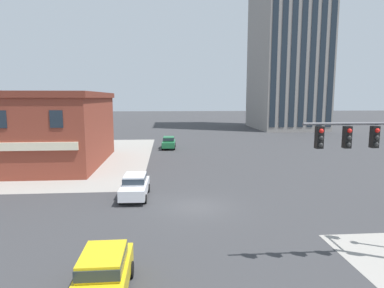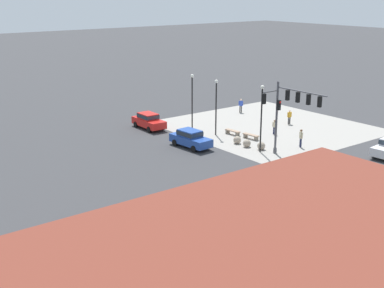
# 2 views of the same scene
# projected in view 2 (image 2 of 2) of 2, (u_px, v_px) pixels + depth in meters

# --- Properties ---
(ground_plane) EXTENTS (320.00, 320.00, 0.00)m
(ground_plane) POSITION_uv_depth(u_px,v_px,m) (286.00, 205.00, 36.38)
(ground_plane) COLOR #38383A
(sidewalk_corner_slab) EXTENTS (20.00, 19.00, 0.02)m
(sidewalk_corner_slab) POSITION_uv_depth(u_px,v_px,m) (268.00, 127.00, 57.01)
(sidewalk_corner_slab) COLOR gray
(sidewalk_corner_slab) RESTS_ON ground
(traffic_signal_main) EXTENTS (5.55, 2.09, 6.66)m
(traffic_signal_main) POSITION_uv_depth(u_px,v_px,m) (287.00, 107.00, 45.48)
(traffic_signal_main) COLOR #4C4C51
(traffic_signal_main) RESTS_ON ground
(bollard_sphere_curb_a) EXTENTS (0.75, 0.75, 0.75)m
(bollard_sphere_curb_a) POSITION_uv_depth(u_px,v_px,m) (261.00, 146.00, 48.82)
(bollard_sphere_curb_a) COLOR gray
(bollard_sphere_curb_a) RESTS_ON ground
(bollard_sphere_curb_b) EXTENTS (0.75, 0.75, 0.75)m
(bollard_sphere_curb_b) POSITION_uv_depth(u_px,v_px,m) (247.00, 143.00, 49.63)
(bollard_sphere_curb_b) COLOR gray
(bollard_sphere_curb_b) RESTS_ON ground
(bollard_sphere_curb_c) EXTENTS (0.75, 0.75, 0.75)m
(bollard_sphere_curb_c) POSITION_uv_depth(u_px,v_px,m) (237.00, 140.00, 50.72)
(bollard_sphere_curb_c) COLOR gray
(bollard_sphere_curb_c) RESTS_ON ground
(bench_near_signal) EXTENTS (1.84, 0.66, 0.49)m
(bench_near_signal) POSITION_uv_depth(u_px,v_px,m) (251.00, 136.00, 52.30)
(bench_near_signal) COLOR #9E7F66
(bench_near_signal) RESTS_ON ground
(bench_mid_block) EXTENTS (1.83, 0.63, 0.49)m
(bench_mid_block) POSITION_uv_depth(u_px,v_px,m) (233.00, 132.00, 53.83)
(bench_mid_block) COLOR #9E7F66
(bench_mid_block) RESTS_ON ground
(pedestrian_near_bench) EXTENTS (0.55, 0.22, 1.54)m
(pedestrian_near_bench) POSITION_uv_depth(u_px,v_px,m) (274.00, 126.00, 53.85)
(pedestrian_near_bench) COLOR #232847
(pedestrian_near_bench) RESTS_ON ground
(pedestrian_at_curb) EXTENTS (0.28, 0.54, 1.63)m
(pedestrian_at_curb) POSITION_uv_depth(u_px,v_px,m) (289.00, 116.00, 57.86)
(pedestrian_at_curb) COLOR #333333
(pedestrian_at_curb) RESTS_ON ground
(pedestrian_walking_east) EXTENTS (0.51, 0.32, 1.77)m
(pedestrian_walking_east) POSITION_uv_depth(u_px,v_px,m) (301.00, 137.00, 49.38)
(pedestrian_walking_east) COLOR #232847
(pedestrian_walking_east) RESTS_ON ground
(pedestrian_with_bag) EXTENTS (0.47, 0.36, 1.71)m
(pedestrian_with_bag) POSITION_uv_depth(u_px,v_px,m) (241.00, 105.00, 63.32)
(pedestrian_with_bag) COLOR #333333
(pedestrian_with_bag) RESTS_ON ground
(street_lamp_corner_near) EXTENTS (0.36, 0.36, 6.24)m
(street_lamp_corner_near) POSITION_uv_depth(u_px,v_px,m) (262.00, 111.00, 47.16)
(street_lamp_corner_near) COLOR black
(street_lamp_corner_near) RESTS_ON ground
(street_lamp_mid_sidewalk) EXTENTS (0.36, 0.36, 5.76)m
(street_lamp_mid_sidewalk) POSITION_uv_depth(u_px,v_px,m) (216.00, 101.00, 52.85)
(street_lamp_mid_sidewalk) COLOR black
(street_lamp_mid_sidewalk) RESTS_ON ground
(street_lamp_corner_far) EXTENTS (0.36, 0.36, 5.91)m
(street_lamp_corner_far) POSITION_uv_depth(u_px,v_px,m) (192.00, 95.00, 55.23)
(street_lamp_corner_far) COLOR black
(street_lamp_corner_far) RESTS_ON ground
(car_main_northbound_near) EXTENTS (4.43, 1.96, 1.68)m
(car_main_northbound_near) POSITION_uv_depth(u_px,v_px,m) (149.00, 120.00, 56.08)
(car_main_northbound_near) COLOR red
(car_main_northbound_near) RESTS_ON ground
(car_main_northbound_far) EXTENTS (4.51, 2.12, 1.68)m
(car_main_northbound_far) POSITION_uv_depth(u_px,v_px,m) (190.00, 138.00, 49.43)
(car_main_northbound_far) COLOR #23479E
(car_main_northbound_far) RESTS_ON ground
(car_parked_curb) EXTENTS (1.98, 4.45, 1.68)m
(car_parked_curb) POSITION_uv_depth(u_px,v_px,m) (312.00, 223.00, 31.43)
(car_parked_curb) COLOR silver
(car_parked_curb) RESTS_ON ground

